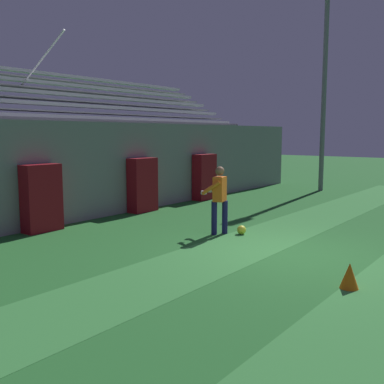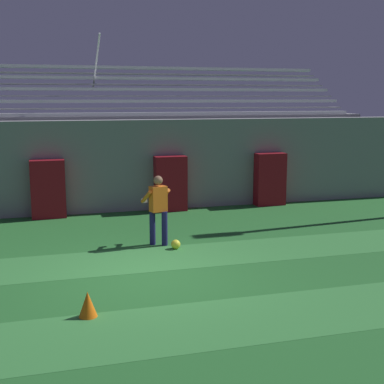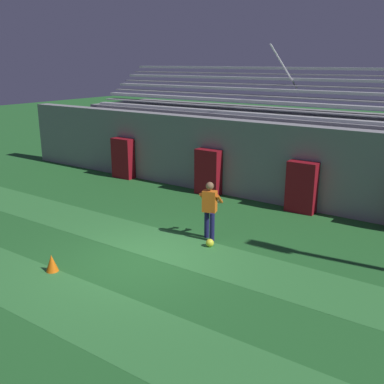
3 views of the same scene
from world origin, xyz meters
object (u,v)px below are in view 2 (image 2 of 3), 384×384
(padding_pillar_gate_right, at_px, (171,184))
(traffic_cone, at_px, (88,304))
(goalkeeper, at_px, (158,206))
(soccer_ball, at_px, (176,244))
(padding_pillar_far_right, at_px, (270,179))
(padding_pillar_gate_left, at_px, (48,189))

(padding_pillar_gate_right, bearing_deg, traffic_cone, -112.79)
(goalkeeper, xyz_separation_m, soccer_ball, (0.31, -0.46, -0.84))
(padding_pillar_far_right, xyz_separation_m, traffic_cone, (-6.52, -7.60, -0.64))
(padding_pillar_gate_left, distance_m, padding_pillar_gate_right, 3.66)
(goalkeeper, bearing_deg, padding_pillar_gate_right, 72.14)
(padding_pillar_gate_right, distance_m, soccer_ball, 4.35)
(padding_pillar_gate_right, bearing_deg, soccer_ball, -101.99)
(padding_pillar_gate_right, distance_m, traffic_cone, 8.26)
(padding_pillar_far_right, relative_size, traffic_cone, 4.05)
(padding_pillar_gate_left, relative_size, soccer_ball, 7.73)
(padding_pillar_gate_left, xyz_separation_m, goalkeeper, (2.46, -3.73, 0.10))
(padding_pillar_gate_right, relative_size, soccer_ball, 7.73)
(padding_pillar_gate_left, height_order, goalkeeper, padding_pillar_gate_left)
(soccer_ball, xyz_separation_m, traffic_cone, (-2.30, -3.40, 0.10))
(padding_pillar_gate_left, bearing_deg, goalkeeper, -56.64)
(padding_pillar_gate_left, relative_size, traffic_cone, 4.05)
(soccer_ball, bearing_deg, padding_pillar_far_right, 44.82)
(soccer_ball, bearing_deg, padding_pillar_gate_left, 123.42)
(padding_pillar_gate_right, xyz_separation_m, padding_pillar_far_right, (3.33, 0.00, 0.00))
(padding_pillar_gate_right, distance_m, goalkeeper, 3.92)
(goalkeeper, relative_size, traffic_cone, 3.98)
(soccer_ball, distance_m, traffic_cone, 4.11)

